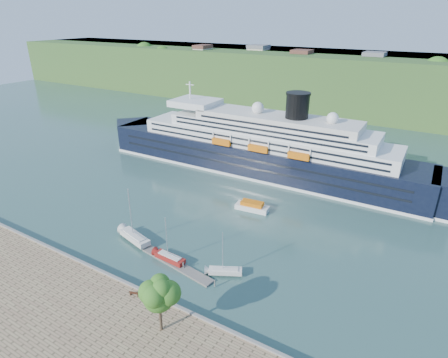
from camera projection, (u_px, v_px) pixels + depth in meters
ground at (115, 282)px, 61.34m from camera, size 400.00×400.00×0.00m
far_hillside at (349, 82)px, 170.03m from camera, size 400.00×50.00×24.00m
quay_coping at (114, 277)px, 60.72m from camera, size 220.00×0.50×0.30m
cruise_ship at (257, 131)px, 100.42m from camera, size 102.06×16.85×22.86m
park_bench at (134, 293)px, 56.80m from camera, size 1.57×1.01×0.94m
promenade_tree at (159, 303)px, 48.95m from camera, size 5.61×5.61×9.29m
floating_pontoon at (176, 265)px, 65.28m from camera, size 16.17×4.34×0.36m
sailboat_white_near at (133, 218)px, 69.88m from camera, size 8.57×4.25×10.67m
sailboat_red at (169, 242)px, 64.58m from camera, size 6.63×2.15×8.46m
sailboat_white_far at (225, 255)px, 61.38m from camera, size 6.25×4.37×7.95m
tender_launch at (252, 206)px, 83.41m from camera, size 7.77×3.40×2.08m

